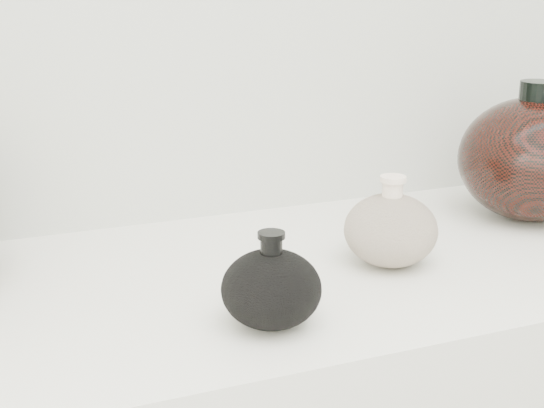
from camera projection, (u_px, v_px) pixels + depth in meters
name	position (u px, v px, depth m)	size (l,w,h in m)	color
black_gourd_vase	(271.00, 288.00, 0.82)	(0.13, 0.13, 0.11)	black
cream_gourd_vase	(391.00, 229.00, 0.99)	(0.13, 0.13, 0.12)	beige
right_round_pot	(532.00, 158.00, 1.16)	(0.26, 0.26, 0.21)	black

